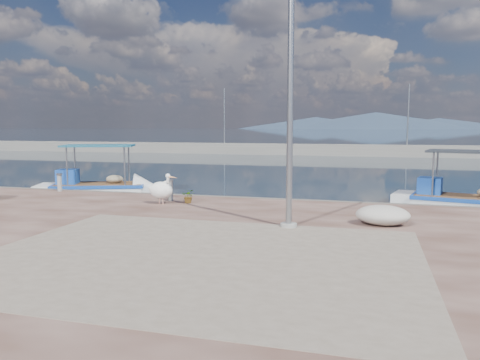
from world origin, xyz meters
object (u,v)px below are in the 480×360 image
object	(u,v)px
boat_right	(466,205)
bollard_near	(170,189)
pelican	(161,190)
lamp_post	(290,102)
boat_left	(99,191)

from	to	relation	value
boat_right	bollard_near	distance (m)	11.13
boat_right	pelican	distance (m)	11.40
bollard_near	pelican	bearing A→B (deg)	-87.65
lamp_post	bollard_near	xyz separation A→B (m)	(-4.86, 3.22, -2.88)
pelican	bollard_near	distance (m)	0.80
boat_right	pelican	world-z (taller)	boat_right
lamp_post	pelican	bearing A→B (deg)	153.36
pelican	bollard_near	world-z (taller)	pelican
boat_right	lamp_post	xyz separation A→B (m)	(-5.59, -6.96, 3.59)
boat_right	bollard_near	bearing A→B (deg)	-147.11
pelican	lamp_post	world-z (taller)	lamp_post
boat_right	bollard_near	world-z (taller)	boat_right
boat_left	pelican	distance (m)	6.65
pelican	boat_left	bearing A→B (deg)	150.48
boat_left	bollard_near	bearing A→B (deg)	-54.97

